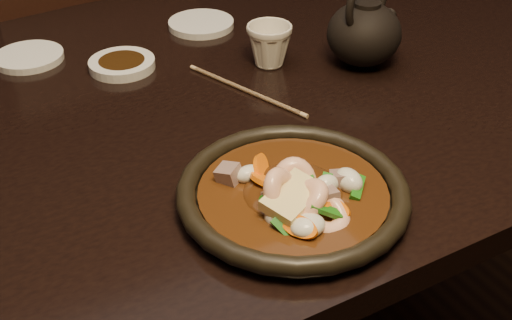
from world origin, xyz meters
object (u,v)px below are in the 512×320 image
table (182,142)px  plate (293,194)px  tea_cup (269,44)px  teapot (365,30)px  chair (93,71)px

table → plate: bearing=-86.3°
tea_cup → teapot: size_ratio=0.46×
plate → chair: bearing=89.8°
table → teapot: bearing=-7.2°
table → chair: size_ratio=1.66×
table → chair: 0.62m
table → plate: (0.02, -0.29, 0.09)m
chair → teapot: 0.76m
chair → plate: (-0.00, -0.90, 0.24)m
table → tea_cup: tea_cup is taller
chair → tea_cup: chair is taller
plate → teapot: teapot is taller
plate → tea_cup: size_ratio=3.70×
table → tea_cup: 0.21m
table → chair: (0.02, 0.60, -0.15)m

